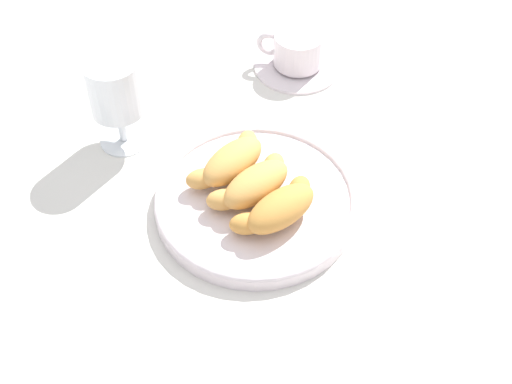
{
  "coord_description": "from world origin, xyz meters",
  "views": [
    {
      "loc": [
        -0.5,
        -0.35,
        0.71
      ],
      "look_at": [
        -0.01,
        -0.01,
        0.03
      ],
      "focal_mm": 49.84,
      "sensor_mm": 36.0,
      "label": 1
    }
  ],
  "objects_px": {
    "pastry_plate": "(256,201)",
    "croissant_extra": "(231,161)",
    "croissant_large": "(279,208)",
    "coffee_cup_near": "(297,53)",
    "croissant_small": "(254,184)",
    "juice_glass_left": "(115,91)"
  },
  "relations": [
    {
      "from": "croissant_large",
      "to": "croissant_small",
      "type": "distance_m",
      "value": 0.05
    },
    {
      "from": "pastry_plate",
      "to": "croissant_large",
      "type": "xyz_separation_m",
      "value": [
        -0.01,
        -0.04,
        0.03
      ]
    },
    {
      "from": "croissant_extra",
      "to": "juice_glass_left",
      "type": "height_order",
      "value": "juice_glass_left"
    },
    {
      "from": "pastry_plate",
      "to": "croissant_extra",
      "type": "relative_size",
      "value": 1.93
    },
    {
      "from": "pastry_plate",
      "to": "croissant_small",
      "type": "relative_size",
      "value": 1.96
    },
    {
      "from": "coffee_cup_near",
      "to": "croissant_small",
      "type": "bearing_deg",
      "value": -158.36
    },
    {
      "from": "juice_glass_left",
      "to": "croissant_small",
      "type": "bearing_deg",
      "value": -88.75
    },
    {
      "from": "croissant_large",
      "to": "coffee_cup_near",
      "type": "bearing_deg",
      "value": 28.4
    },
    {
      "from": "croissant_extra",
      "to": "coffee_cup_near",
      "type": "height_order",
      "value": "croissant_extra"
    },
    {
      "from": "croissant_small",
      "to": "juice_glass_left",
      "type": "xyz_separation_m",
      "value": [
        -0.0,
        0.22,
        0.05
      ]
    },
    {
      "from": "croissant_extra",
      "to": "croissant_small",
      "type": "bearing_deg",
      "value": -107.66
    },
    {
      "from": "croissant_small",
      "to": "juice_glass_left",
      "type": "relative_size",
      "value": 0.95
    },
    {
      "from": "croissant_small",
      "to": "croissant_extra",
      "type": "bearing_deg",
      "value": 72.34
    },
    {
      "from": "croissant_large",
      "to": "pastry_plate",
      "type": "bearing_deg",
      "value": 71.76
    },
    {
      "from": "pastry_plate",
      "to": "croissant_extra",
      "type": "height_order",
      "value": "croissant_extra"
    },
    {
      "from": "pastry_plate",
      "to": "coffee_cup_near",
      "type": "xyz_separation_m",
      "value": [
        0.27,
        0.11,
        0.01
      ]
    },
    {
      "from": "croissant_large",
      "to": "croissant_extra",
      "type": "bearing_deg",
      "value": 72.21
    },
    {
      "from": "croissant_extra",
      "to": "coffee_cup_near",
      "type": "relative_size",
      "value": 1.0
    },
    {
      "from": "croissant_small",
      "to": "juice_glass_left",
      "type": "distance_m",
      "value": 0.23
    },
    {
      "from": "croissant_large",
      "to": "juice_glass_left",
      "type": "relative_size",
      "value": 0.94
    },
    {
      "from": "juice_glass_left",
      "to": "croissant_extra",
      "type": "bearing_deg",
      "value": -83.42
    },
    {
      "from": "coffee_cup_near",
      "to": "juice_glass_left",
      "type": "bearing_deg",
      "value": 157.91
    }
  ]
}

